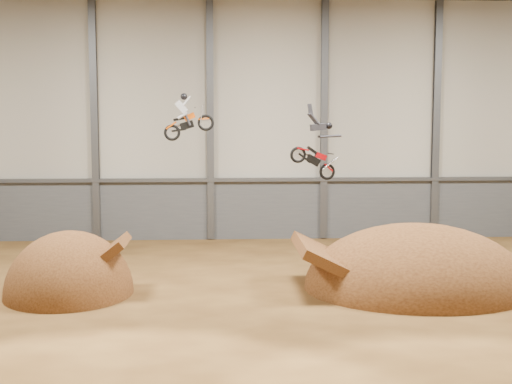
% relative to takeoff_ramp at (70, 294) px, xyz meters
% --- Properties ---
extents(floor, '(40.00, 40.00, 0.00)m').
position_rel_takeoff_ramp_xyz_m(floor, '(9.04, -2.27, 0.00)').
color(floor, '#492D13').
rests_on(floor, ground).
extents(back_wall, '(40.00, 0.10, 14.00)m').
position_rel_takeoff_ramp_xyz_m(back_wall, '(9.04, 12.73, 7.00)').
color(back_wall, '#B7B2A2').
rests_on(back_wall, ground).
extents(lower_band_back, '(39.80, 0.18, 3.50)m').
position_rel_takeoff_ramp_xyz_m(lower_band_back, '(9.04, 12.63, 1.75)').
color(lower_band_back, '#4D4F54').
rests_on(lower_band_back, ground).
extents(steel_rail, '(39.80, 0.35, 0.20)m').
position_rel_takeoff_ramp_xyz_m(steel_rail, '(9.04, 12.48, 3.55)').
color(steel_rail, '#47494F').
rests_on(steel_rail, lower_band_back).
extents(steel_column_1, '(0.40, 0.36, 13.90)m').
position_rel_takeoff_ramp_xyz_m(steel_column_1, '(-0.96, 12.53, 7.00)').
color(steel_column_1, '#47494F').
rests_on(steel_column_1, ground).
extents(steel_column_2, '(0.40, 0.36, 13.90)m').
position_rel_takeoff_ramp_xyz_m(steel_column_2, '(5.70, 12.53, 7.00)').
color(steel_column_2, '#47494F').
rests_on(steel_column_2, ground).
extents(steel_column_3, '(0.40, 0.36, 13.90)m').
position_rel_takeoff_ramp_xyz_m(steel_column_3, '(12.37, 12.53, 7.00)').
color(steel_column_3, '#47494F').
rests_on(steel_column_3, ground).
extents(steel_column_4, '(0.40, 0.36, 13.90)m').
position_rel_takeoff_ramp_xyz_m(steel_column_4, '(19.04, 12.53, 7.00)').
color(steel_column_4, '#47494F').
rests_on(steel_column_4, ground).
extents(takeoff_ramp, '(5.23, 6.03, 5.23)m').
position_rel_takeoff_ramp_xyz_m(takeoff_ramp, '(0.00, 0.00, 0.00)').
color(takeoff_ramp, '#432410').
rests_on(takeoff_ramp, ground).
extents(landing_ramp, '(9.60, 8.49, 5.54)m').
position_rel_takeoff_ramp_xyz_m(landing_ramp, '(14.59, 0.18, 0.00)').
color(landing_ramp, '#432410').
rests_on(landing_ramp, ground).
extents(fmx_rider_a, '(2.93, 1.01, 2.74)m').
position_rel_takeoff_ramp_xyz_m(fmx_rider_a, '(4.91, 4.50, 7.48)').
color(fmx_rider_a, '#C14806').
extents(fmx_rider_b, '(3.91, 1.44, 3.67)m').
position_rel_takeoff_ramp_xyz_m(fmx_rider_b, '(10.12, 1.63, 6.22)').
color(fmx_rider_b, '#AA060C').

